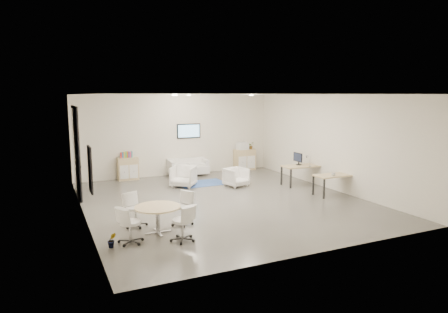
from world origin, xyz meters
TOP-DOWN VIEW (x-y plane):
  - room_shell at (0.00, 0.00)m, footprint 9.60×10.60m
  - glass_door at (-3.95, 2.51)m, footprint 0.09×1.90m
  - artwork at (-3.97, -1.60)m, footprint 0.05×0.54m
  - wall_tv at (0.50, 4.46)m, footprint 0.98×0.06m
  - ceiling_spots at (-0.20, 0.83)m, footprint 3.14×4.14m
  - sideboard_left at (-2.02, 4.28)m, footprint 0.76×0.39m
  - sideboard_right at (2.95, 4.26)m, footprint 0.89×0.43m
  - books at (-2.06, 4.28)m, footprint 0.44×0.14m
  - printer at (2.84, 4.26)m, footprint 0.49×0.42m
  - loveseat at (0.32, 4.11)m, footprint 1.59×0.86m
  - blue_rug at (0.29, 2.51)m, footprint 1.70×1.16m
  - armchair_left at (-0.49, 2.31)m, footprint 1.06×1.05m
  - armchair_right at (1.22, 1.59)m, footprint 0.84×0.80m
  - desk_rear at (3.42, 0.82)m, footprint 1.40×0.77m
  - desk_front at (3.52, -0.82)m, footprint 1.27×0.65m
  - monitor at (3.38, 0.97)m, footprint 0.20×0.50m
  - round_table at (-2.58, -1.99)m, footprint 1.06×1.06m
  - meeting_chairs at (-2.58, -1.99)m, footprint 2.19×2.19m
  - plant_cabinet at (3.23, 4.24)m, footprint 0.34×0.36m
  - plant_floor at (-3.70, -2.45)m, footprint 0.18×0.33m
  - cup at (3.36, -0.98)m, footprint 0.16×0.14m

SIDE VIEW (x-z plane):
  - blue_rug at x=0.29m, z-range 0.00..0.01m
  - plant_floor at x=-3.70m, z-range 0.00..0.15m
  - loveseat at x=0.32m, z-range 0.03..0.60m
  - armchair_right at x=1.22m, z-range 0.00..0.72m
  - armchair_left at x=-0.49m, z-range 0.00..0.80m
  - meeting_chairs at x=-2.58m, z-range 0.00..0.82m
  - sideboard_left at x=-2.02m, z-range 0.00..0.85m
  - sideboard_right at x=2.95m, z-range 0.00..0.89m
  - round_table at x=-2.58m, z-range 0.23..0.88m
  - desk_front at x=3.52m, z-range 0.26..0.92m
  - desk_rear at x=3.42m, z-range 0.28..0.99m
  - cup at x=3.36m, z-range 0.66..0.79m
  - monitor at x=3.38m, z-range 0.72..1.16m
  - books at x=-2.06m, z-range 0.85..1.07m
  - plant_cabinet at x=3.23m, z-range 0.89..1.12m
  - printer at x=2.84m, z-range 0.88..1.20m
  - glass_door at x=-3.95m, z-range 0.08..2.93m
  - artwork at x=-3.97m, z-range 1.03..2.07m
  - room_shell at x=0.00m, z-range -0.80..4.00m
  - wall_tv at x=0.50m, z-range 1.46..2.04m
  - ceiling_spots at x=-0.20m, z-range 3.17..3.20m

